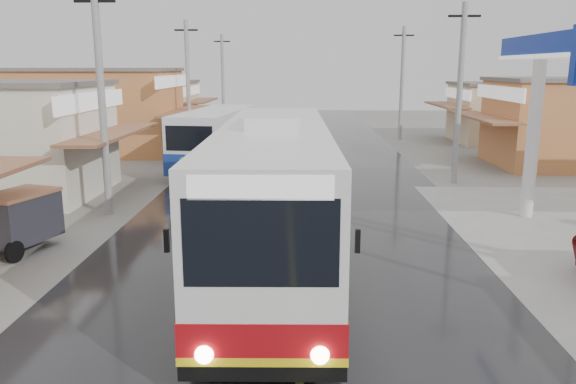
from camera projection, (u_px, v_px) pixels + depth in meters
name	position (u px, v px, depth m)	size (l,w,h in m)	color
ground	(300.00, 329.00, 11.46)	(120.00, 120.00, 0.00)	slate
road	(302.00, 182.00, 26.10)	(12.00, 90.00, 0.02)	black
centre_line	(302.00, 182.00, 26.09)	(0.15, 90.00, 0.01)	#D8CC4C
shopfronts_left	(54.00, 169.00, 29.37)	(11.00, 44.00, 5.20)	tan
utility_poles_left	(158.00, 177.00, 27.26)	(1.60, 50.00, 8.00)	gray
utility_poles_right	(454.00, 183.00, 25.91)	(1.60, 36.00, 8.00)	gray
coach_bus	(275.00, 193.00, 14.90)	(3.13, 13.07, 4.06)	silver
second_bus	(216.00, 138.00, 29.26)	(3.48, 9.41, 3.05)	silver
cyclist	(185.00, 193.00, 20.71)	(0.74, 1.94, 2.07)	black
tricycle_near	(19.00, 217.00, 16.19)	(2.06, 2.59, 1.73)	#26262D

